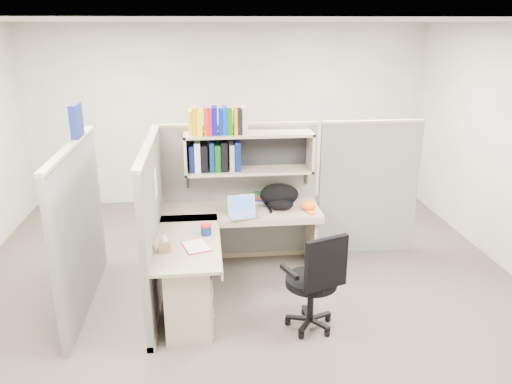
{
  "coord_description": "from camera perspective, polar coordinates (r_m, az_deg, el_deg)",
  "views": [
    {
      "loc": [
        -0.38,
        -4.57,
        2.68
      ],
      "look_at": [
        0.13,
        0.25,
        1.04
      ],
      "focal_mm": 35.0,
      "sensor_mm": 36.0,
      "label": 1
    }
  ],
  "objects": [
    {
      "name": "backpack",
      "position": [
        5.53,
        2.77,
        -0.51
      ],
      "size": [
        0.5,
        0.42,
        0.26
      ],
      "primitive_type": null,
      "rotation": [
        0.0,
        0.0,
        -0.21
      ],
      "color": "black",
      "rests_on": "desk"
    },
    {
      "name": "tissue_box",
      "position": [
        4.57,
        -10.4,
        -5.71
      ],
      "size": [
        0.11,
        0.11,
        0.17
      ],
      "primitive_type": null,
      "rotation": [
        0.0,
        0.0,
        0.07
      ],
      "color": "#9F7E5A",
      "rests_on": "desk"
    },
    {
      "name": "mouse",
      "position": [
        5.41,
        -0.79,
        -2.18
      ],
      "size": [
        0.12,
        0.09,
        0.04
      ],
      "primitive_type": "ellipsoid",
      "rotation": [
        0.0,
        0.0,
        -0.31
      ],
      "color": "#98B1D7",
      "rests_on": "desk"
    },
    {
      "name": "orange_cap",
      "position": [
        5.52,
        5.97,
        -1.54
      ],
      "size": [
        0.21,
        0.23,
        0.09
      ],
      "primitive_type": null,
      "rotation": [
        0.0,
        0.0,
        0.2
      ],
      "color": "orange",
      "rests_on": "desk"
    },
    {
      "name": "desk",
      "position": [
        4.83,
        -5.76,
        -8.98
      ],
      "size": [
        1.74,
        1.75,
        0.73
      ],
      "color": "gray",
      "rests_on": "ground"
    },
    {
      "name": "snack_canister",
      "position": [
        4.87,
        -5.72,
        -4.25
      ],
      "size": [
        0.11,
        0.11,
        0.11
      ],
      "color": "navy",
      "rests_on": "desk"
    },
    {
      "name": "room_shell",
      "position": [
        4.71,
        -1.27,
        5.72
      ],
      "size": [
        6.0,
        6.0,
        6.0
      ],
      "color": "#A6A295",
      "rests_on": "ground"
    },
    {
      "name": "book_stack",
      "position": [
        5.76,
        0.28,
        -0.5
      ],
      "size": [
        0.21,
        0.25,
        0.1
      ],
      "primitive_type": null,
      "rotation": [
        0.0,
        0.0,
        -0.33
      ],
      "color": "slate",
      "rests_on": "desk"
    },
    {
      "name": "ground",
      "position": [
        5.31,
        -1.15,
        -11.56
      ],
      "size": [
        6.0,
        6.0,
        0.0
      ],
      "primitive_type": "plane",
      "color": "#39332C",
      "rests_on": "ground"
    },
    {
      "name": "cubicle",
      "position": [
        5.33,
        -5.57,
        -0.78
      ],
      "size": [
        3.79,
        1.84,
        1.95
      ],
      "color": "#5D5D58",
      "rests_on": "ground"
    },
    {
      "name": "paper_cup",
      "position": [
        5.68,
        -1.6,
        -0.83
      ],
      "size": [
        0.09,
        0.09,
        0.1
      ],
      "primitive_type": "cylinder",
      "rotation": [
        0.0,
        0.0,
        0.29
      ],
      "color": "white",
      "rests_on": "desk"
    },
    {
      "name": "task_chair",
      "position": [
        4.61,
        6.58,
        -11.74
      ],
      "size": [
        0.57,
        0.53,
        0.99
      ],
      "color": "black",
      "rests_on": "ground"
    },
    {
      "name": "loose_paper",
      "position": [
        4.66,
        -6.85,
        -6.13
      ],
      "size": [
        0.28,
        0.33,
        0.0
      ],
      "primitive_type": null,
      "rotation": [
        0.0,
        0.0,
        0.3
      ],
      "color": "white",
      "rests_on": "desk"
    },
    {
      "name": "laptop",
      "position": [
        5.27,
        -1.43,
        -1.73
      ],
      "size": [
        0.34,
        0.34,
        0.21
      ],
      "primitive_type": null,
      "rotation": [
        0.0,
        0.0,
        0.15
      ],
      "color": "silver",
      "rests_on": "desk"
    }
  ]
}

